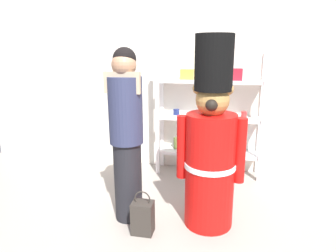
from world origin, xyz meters
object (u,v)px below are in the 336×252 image
(teddy_bear_guard, at_px, (211,148))
(person_shopper, at_px, (126,133))
(shopping_bag, at_px, (143,217))
(merchandise_shelf, at_px, (210,114))

(teddy_bear_guard, relative_size, person_shopper, 1.06)
(teddy_bear_guard, relative_size, shopping_bag, 4.23)
(person_shopper, relative_size, shopping_bag, 3.98)
(teddy_bear_guard, bearing_deg, merchandise_shelf, 94.07)
(merchandise_shelf, xyz_separation_m, person_shopper, (-0.72, -1.33, 0.06))
(merchandise_shelf, distance_m, teddy_bear_guard, 1.27)
(merchandise_shelf, xyz_separation_m, teddy_bear_guard, (0.09, -1.27, -0.06))
(shopping_bag, bearing_deg, person_shopper, 132.64)
(merchandise_shelf, height_order, person_shopper, person_shopper)
(teddy_bear_guard, xyz_separation_m, shopping_bag, (-0.60, -0.29, -0.63))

